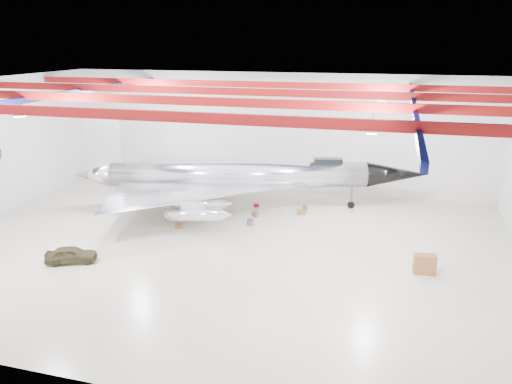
% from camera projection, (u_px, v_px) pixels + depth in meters
% --- Properties ---
extents(floor, '(40.00, 40.00, 0.00)m').
position_uv_depth(floor, '(220.00, 247.00, 34.63)').
color(floor, '#BFB698').
rests_on(floor, ground).
extents(wall_back, '(40.00, 0.00, 40.00)m').
position_uv_depth(wall_back, '(273.00, 132.00, 46.84)').
color(wall_back, silver).
rests_on(wall_back, floor).
extents(ceiling, '(40.00, 40.00, 0.00)m').
position_uv_depth(ceiling, '(217.00, 86.00, 31.43)').
color(ceiling, '#0A0F38').
rests_on(ceiling, wall_back).
extents(ceiling_structure, '(39.50, 29.50, 1.08)m').
position_uv_depth(ceiling_structure, '(217.00, 97.00, 31.62)').
color(ceiling_structure, maroon).
rests_on(ceiling_structure, ceiling).
extents(jet_aircraft, '(29.29, 21.08, 8.16)m').
position_uv_depth(jet_aircraft, '(238.00, 178.00, 41.89)').
color(jet_aircraft, silver).
rests_on(jet_aircraft, floor).
extents(jeep, '(3.47, 2.51, 1.10)m').
position_uv_depth(jeep, '(71.00, 255.00, 32.13)').
color(jeep, '#3D351E').
rests_on(jeep, floor).
extents(desk, '(1.41, 0.81, 1.24)m').
position_uv_depth(desk, '(425.00, 264.00, 30.60)').
color(desk, brown).
rests_on(desk, floor).
extents(crate_ply, '(0.53, 0.44, 0.35)m').
position_uv_depth(crate_ply, '(179.00, 226.00, 38.15)').
color(crate_ply, olive).
rests_on(crate_ply, floor).
extents(toolbox_red, '(0.42, 0.35, 0.28)m').
position_uv_depth(toolbox_red, '(256.00, 205.00, 43.05)').
color(toolbox_red, maroon).
rests_on(toolbox_red, floor).
extents(engine_drum, '(0.66, 0.66, 0.46)m').
position_uv_depth(engine_drum, '(250.00, 222.00, 38.76)').
color(engine_drum, '#59595B').
rests_on(engine_drum, floor).
extents(parts_bin, '(0.72, 0.65, 0.41)m').
position_uv_depth(parts_bin, '(302.00, 212.00, 41.17)').
color(parts_bin, olive).
rests_on(parts_bin, floor).
extents(crate_small, '(0.43, 0.38, 0.26)m').
position_uv_depth(crate_small, '(168.00, 213.00, 41.07)').
color(crate_small, '#59595B').
rests_on(crate_small, floor).
extents(oil_barrel, '(0.63, 0.58, 0.36)m').
position_uv_depth(oil_barrel, '(255.00, 214.00, 40.76)').
color(oil_barrel, olive).
rests_on(oil_barrel, floor).
extents(spares_box, '(0.47, 0.47, 0.39)m').
position_uv_depth(spares_box, '(305.00, 208.00, 42.14)').
color(spares_box, '#59595B').
rests_on(spares_box, floor).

